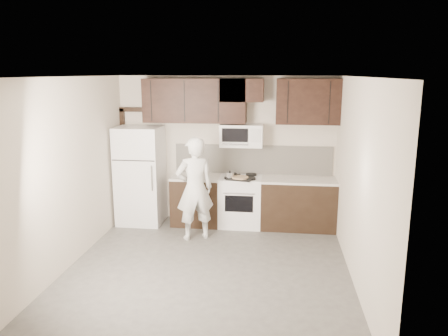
% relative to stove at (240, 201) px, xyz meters
% --- Properties ---
extents(floor, '(4.50, 4.50, 0.00)m').
position_rel_stove_xyz_m(floor, '(-0.30, -1.94, -0.46)').
color(floor, '#4D4B48').
rests_on(floor, ground).
extents(back_wall, '(4.00, 0.00, 4.00)m').
position_rel_stove_xyz_m(back_wall, '(-0.30, 0.31, 0.89)').
color(back_wall, beige).
rests_on(back_wall, ground).
extents(ceiling, '(4.50, 4.50, 0.00)m').
position_rel_stove_xyz_m(ceiling, '(-0.30, -1.94, 2.24)').
color(ceiling, white).
rests_on(ceiling, back_wall).
extents(counter_run, '(2.95, 0.64, 0.91)m').
position_rel_stove_xyz_m(counter_run, '(0.30, 0.00, -0.00)').
color(counter_run, black).
rests_on(counter_run, floor).
extents(stove, '(0.76, 0.66, 0.94)m').
position_rel_stove_xyz_m(stove, '(0.00, 0.00, 0.00)').
color(stove, white).
rests_on(stove, floor).
extents(backsplash, '(2.90, 0.02, 0.54)m').
position_rel_stove_xyz_m(backsplash, '(0.20, 0.30, 0.72)').
color(backsplash, beige).
rests_on(backsplash, counter_run).
extents(upper_cabinets, '(3.48, 0.35, 0.78)m').
position_rel_stove_xyz_m(upper_cabinets, '(-0.09, 0.14, 1.82)').
color(upper_cabinets, black).
rests_on(upper_cabinets, back_wall).
extents(microwave, '(0.76, 0.42, 0.40)m').
position_rel_stove_xyz_m(microwave, '(-0.00, 0.12, 1.19)').
color(microwave, white).
rests_on(microwave, upper_cabinets).
extents(refrigerator, '(0.80, 0.76, 1.80)m').
position_rel_stove_xyz_m(refrigerator, '(-1.85, -0.05, 0.44)').
color(refrigerator, white).
rests_on(refrigerator, floor).
extents(door_trim, '(0.50, 0.08, 2.12)m').
position_rel_stove_xyz_m(door_trim, '(-2.22, 0.27, 0.79)').
color(door_trim, black).
rests_on(door_trim, floor).
extents(saucepan, '(0.27, 0.15, 0.15)m').
position_rel_stove_xyz_m(saucepan, '(-0.18, -0.15, 0.51)').
color(saucepan, silver).
rests_on(saucepan, stove).
extents(baking_tray, '(0.49, 0.41, 0.02)m').
position_rel_stove_xyz_m(baking_tray, '(0.00, -0.16, 0.46)').
color(baking_tray, black).
rests_on(baking_tray, counter_run).
extents(pizza, '(0.35, 0.35, 0.02)m').
position_rel_stove_xyz_m(pizza, '(0.00, -0.16, 0.48)').
color(pizza, tan).
rests_on(pizza, baking_tray).
extents(person, '(0.75, 0.65, 1.74)m').
position_rel_stove_xyz_m(person, '(-0.70, -0.75, 0.41)').
color(person, white).
rests_on(person, floor).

